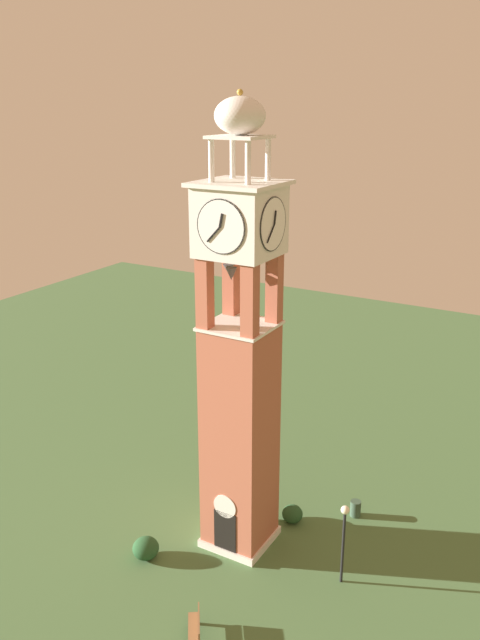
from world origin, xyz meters
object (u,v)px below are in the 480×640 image
at_px(park_bench, 196,628).
at_px(lamp_post, 344,530).
at_px(clock_tower, 240,373).
at_px(trash_bin, 355,508).

height_order(park_bench, lamp_post, lamp_post).
relative_size(clock_tower, park_bench, 12.47).
bearing_deg(clock_tower, park_bench, -75.98).
height_order(clock_tower, lamp_post, clock_tower).
distance_m(clock_tower, lamp_post, 7.69).
xyz_separation_m(lamp_post, trash_bin, (-1.12, 4.69, -2.17)).
relative_size(park_bench, trash_bin, 1.97).
height_order(clock_tower, trash_bin, clock_tower).
xyz_separation_m(clock_tower, park_bench, (1.47, -5.90, -7.85)).
xyz_separation_m(clock_tower, trash_bin, (3.96, 4.39, -7.94)).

